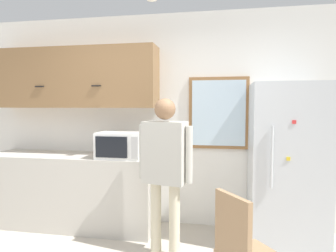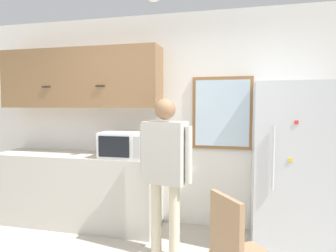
# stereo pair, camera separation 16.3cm
# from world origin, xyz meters

# --- Properties ---
(back_wall) EXTENTS (6.00, 0.06, 2.70)m
(back_wall) POSITION_xyz_m (0.00, 1.94, 1.35)
(back_wall) COLOR white
(back_wall) RESTS_ON ground_plane
(counter) EXTENTS (2.16, 0.63, 0.91)m
(counter) POSITION_xyz_m (-1.12, 1.59, 0.46)
(counter) COLOR #BCB7AD
(counter) RESTS_ON ground_plane
(upper_cabinets) EXTENTS (2.16, 0.39, 0.76)m
(upper_cabinets) POSITION_xyz_m (-1.12, 1.73, 1.89)
(upper_cabinets) COLOR olive
(microwave) EXTENTS (0.53, 0.38, 0.31)m
(microwave) POSITION_xyz_m (-0.42, 1.48, 1.07)
(microwave) COLOR white
(microwave) RESTS_ON counter
(person) EXTENTS (0.57, 0.30, 1.61)m
(person) POSITION_xyz_m (0.20, 1.05, 0.98)
(person) COLOR beige
(person) RESTS_ON ground_plane
(refrigerator) EXTENTS (0.78, 0.73, 1.78)m
(refrigerator) POSITION_xyz_m (1.46, 1.55, 0.89)
(refrigerator) COLOR silver
(refrigerator) RESTS_ON ground_plane
(chair) EXTENTS (0.57, 0.57, 0.91)m
(chair) POSITION_xyz_m (0.93, 0.30, 0.49)
(chair) COLOR #997551
(chair) RESTS_ON ground_plane
(window) EXTENTS (0.74, 0.05, 0.89)m
(window) POSITION_xyz_m (0.71, 1.90, 1.45)
(window) COLOR olive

